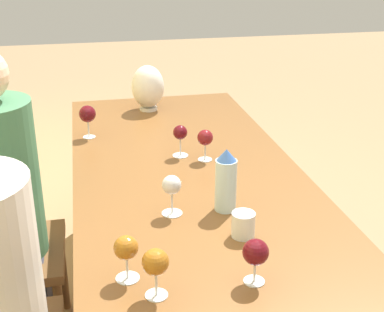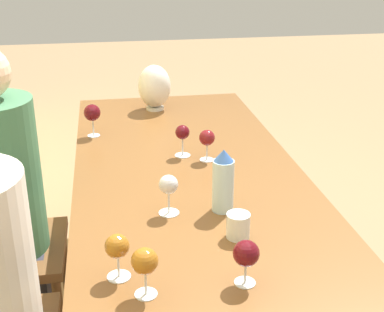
{
  "view_description": "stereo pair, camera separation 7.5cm",
  "coord_description": "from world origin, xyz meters",
  "px_view_note": "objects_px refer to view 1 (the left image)",
  "views": [
    {
      "loc": [
        -1.73,
        0.39,
        1.63
      ],
      "look_at": [
        0.13,
        0.0,
        0.83
      ],
      "focal_mm": 50.0,
      "sensor_mm": 36.0,
      "label": 1
    },
    {
      "loc": [
        -1.74,
        0.32,
        1.63
      ],
      "look_at": [
        0.13,
        0.0,
        0.83
      ],
      "focal_mm": 50.0,
      "sensor_mm": 36.0,
      "label": 2
    }
  ],
  "objects_px": {
    "wine_glass_0": "(172,186)",
    "wine_glass_1": "(156,263)",
    "vase": "(148,87)",
    "wine_glass_5": "(126,249)",
    "wine_glass_6": "(87,114)",
    "water_tumbler": "(243,225)",
    "wine_glass_3": "(180,134)",
    "person_far": "(3,200)",
    "water_bottle": "(226,181)",
    "wine_glass_7": "(205,138)",
    "wine_glass_2": "(256,253)"
  },
  "relations": [
    {
      "from": "wine_glass_3",
      "to": "wine_glass_5",
      "type": "xyz_separation_m",
      "value": [
        -0.85,
        0.31,
        -0.0
      ]
    },
    {
      "from": "wine_glass_1",
      "to": "person_far",
      "type": "bearing_deg",
      "value": 32.43
    },
    {
      "from": "wine_glass_1",
      "to": "wine_glass_0",
      "type": "bearing_deg",
      "value": -15.12
    },
    {
      "from": "vase",
      "to": "person_far",
      "type": "relative_size",
      "value": 0.19
    },
    {
      "from": "vase",
      "to": "wine_glass_6",
      "type": "xyz_separation_m",
      "value": [
        -0.37,
        0.33,
        -0.01
      ]
    },
    {
      "from": "wine_glass_0",
      "to": "wine_glass_7",
      "type": "distance_m",
      "value": 0.49
    },
    {
      "from": "wine_glass_5",
      "to": "person_far",
      "type": "height_order",
      "value": "person_far"
    },
    {
      "from": "vase",
      "to": "water_bottle",
      "type": "bearing_deg",
      "value": -174.54
    },
    {
      "from": "person_far",
      "to": "water_bottle",
      "type": "bearing_deg",
      "value": -112.79
    },
    {
      "from": "water_bottle",
      "to": "wine_glass_5",
      "type": "height_order",
      "value": "water_bottle"
    },
    {
      "from": "water_bottle",
      "to": "wine_glass_2",
      "type": "distance_m",
      "value": 0.43
    },
    {
      "from": "wine_glass_6",
      "to": "water_bottle",
      "type": "bearing_deg",
      "value": -151.58
    },
    {
      "from": "wine_glass_0",
      "to": "wine_glass_6",
      "type": "distance_m",
      "value": 0.86
    },
    {
      "from": "wine_glass_7",
      "to": "wine_glass_5",
      "type": "bearing_deg",
      "value": 152.65
    },
    {
      "from": "wine_glass_1",
      "to": "vase",
      "type": "bearing_deg",
      "value": -6.76
    },
    {
      "from": "wine_glass_6",
      "to": "person_far",
      "type": "xyz_separation_m",
      "value": [
        -0.49,
        0.34,
        -0.16
      ]
    },
    {
      "from": "vase",
      "to": "wine_glass_0",
      "type": "bearing_deg",
      "value": 176.42
    },
    {
      "from": "water_tumbler",
      "to": "wine_glass_3",
      "type": "xyz_separation_m",
      "value": [
        0.69,
        0.07,
        0.06
      ]
    },
    {
      "from": "water_bottle",
      "to": "wine_glass_6",
      "type": "bearing_deg",
      "value": 28.42
    },
    {
      "from": "water_bottle",
      "to": "wine_glass_2",
      "type": "xyz_separation_m",
      "value": [
        -0.42,
        0.03,
        -0.02
      ]
    },
    {
      "from": "vase",
      "to": "wine_glass_7",
      "type": "distance_m",
      "value": 0.76
    },
    {
      "from": "vase",
      "to": "wine_glass_0",
      "type": "distance_m",
      "value": 1.18
    },
    {
      "from": "wine_glass_3",
      "to": "wine_glass_2",
      "type": "bearing_deg",
      "value": -177.92
    },
    {
      "from": "wine_glass_1",
      "to": "wine_glass_3",
      "type": "bearing_deg",
      "value": -14.37
    },
    {
      "from": "water_tumbler",
      "to": "vase",
      "type": "distance_m",
      "value": 1.38
    },
    {
      "from": "wine_glass_5",
      "to": "wine_glass_7",
      "type": "distance_m",
      "value": 0.88
    },
    {
      "from": "wine_glass_1",
      "to": "wine_glass_6",
      "type": "bearing_deg",
      "value": 6.37
    },
    {
      "from": "water_bottle",
      "to": "wine_glass_7",
      "type": "distance_m",
      "value": 0.45
    },
    {
      "from": "vase",
      "to": "wine_glass_5",
      "type": "relative_size",
      "value": 1.81
    },
    {
      "from": "water_bottle",
      "to": "wine_glass_3",
      "type": "relative_size",
      "value": 1.63
    },
    {
      "from": "water_tumbler",
      "to": "wine_glass_0",
      "type": "distance_m",
      "value": 0.28
    },
    {
      "from": "water_bottle",
      "to": "wine_glass_3",
      "type": "bearing_deg",
      "value": 7.23
    },
    {
      "from": "wine_glass_5",
      "to": "wine_glass_6",
      "type": "xyz_separation_m",
      "value": [
        1.16,
        0.07,
        0.02
      ]
    },
    {
      "from": "vase",
      "to": "wine_glass_5",
      "type": "bearing_deg",
      "value": 170.32
    },
    {
      "from": "wine_glass_2",
      "to": "person_far",
      "type": "xyz_separation_m",
      "value": [
        0.76,
        0.76,
        -0.14
      ]
    },
    {
      "from": "wine_glass_0",
      "to": "person_far",
      "type": "xyz_separation_m",
      "value": [
        0.32,
        0.6,
        -0.15
      ]
    },
    {
      "from": "wine_glass_5",
      "to": "vase",
      "type": "bearing_deg",
      "value": -9.68
    },
    {
      "from": "wine_glass_5",
      "to": "wine_glass_6",
      "type": "bearing_deg",
      "value": 3.52
    },
    {
      "from": "wine_glass_0",
      "to": "wine_glass_1",
      "type": "distance_m",
      "value": 0.45
    },
    {
      "from": "wine_glass_0",
      "to": "wine_glass_6",
      "type": "relative_size",
      "value": 0.92
    },
    {
      "from": "wine_glass_2",
      "to": "wine_glass_5",
      "type": "distance_m",
      "value": 0.35
    },
    {
      "from": "wine_glass_2",
      "to": "water_bottle",
      "type": "bearing_deg",
      "value": -4.17
    },
    {
      "from": "water_tumbler",
      "to": "wine_glass_2",
      "type": "relative_size",
      "value": 0.62
    },
    {
      "from": "water_bottle",
      "to": "wine_glass_0",
      "type": "distance_m",
      "value": 0.19
    },
    {
      "from": "water_tumbler",
      "to": "person_far",
      "type": "relative_size",
      "value": 0.06
    },
    {
      "from": "wine_glass_0",
      "to": "wine_glass_3",
      "type": "height_order",
      "value": "wine_glass_0"
    },
    {
      "from": "water_bottle",
      "to": "person_far",
      "type": "height_order",
      "value": "person_far"
    },
    {
      "from": "vase",
      "to": "wine_glass_1",
      "type": "distance_m",
      "value": 1.63
    },
    {
      "from": "wine_glass_1",
      "to": "wine_glass_6",
      "type": "xyz_separation_m",
      "value": [
        1.25,
        0.14,
        0.01
      ]
    },
    {
      "from": "wine_glass_1",
      "to": "wine_glass_2",
      "type": "xyz_separation_m",
      "value": [
        0.01,
        -0.27,
        -0.01
      ]
    }
  ]
}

